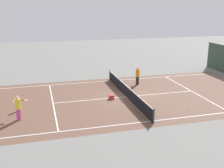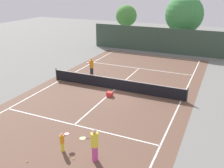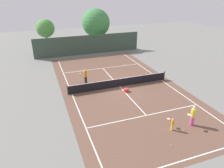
{
  "view_description": "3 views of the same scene",
  "coord_description": "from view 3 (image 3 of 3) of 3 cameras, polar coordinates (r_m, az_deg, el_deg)",
  "views": [
    {
      "loc": [
        22.02,
        -7.31,
        7.88
      ],
      "look_at": [
        -1.04,
        -1.06,
        0.97
      ],
      "focal_mm": 44.41,
      "sensor_mm": 36.0,
      "label": 1
    },
    {
      "loc": [
        7.91,
        -18.23,
        8.22
      ],
      "look_at": [
        0.05,
        -0.7,
        0.75
      ],
      "focal_mm": 40.94,
      "sensor_mm": 36.0,
      "label": 2
    },
    {
      "loc": [
        -8.27,
        -20.18,
        10.33
      ],
      "look_at": [
        -1.42,
        -1.35,
        1.13
      ],
      "focal_mm": 33.64,
      "sensor_mm": 36.0,
      "label": 3
    }
  ],
  "objects": [
    {
      "name": "ground_plane",
      "position": [
        24.13,
        2.08,
        -0.69
      ],
      "size": [
        80.0,
        80.0,
        0.0
      ],
      "primitive_type": "plane",
      "color": "slate"
    },
    {
      "name": "court_surface",
      "position": [
        24.13,
        2.08,
        -0.69
      ],
      "size": [
        13.0,
        25.0,
        0.01
      ],
      "color": "brown",
      "rests_on": "ground_plane"
    },
    {
      "name": "tennis_net",
      "position": [
        23.92,
        2.1,
        0.41
      ],
      "size": [
        11.9,
        0.1,
        1.1
      ],
      "color": "#333833",
      "rests_on": "ground_plane"
    },
    {
      "name": "perimeter_fence",
      "position": [
        36.23,
        -6.3,
        10.58
      ],
      "size": [
        18.0,
        0.12,
        3.2
      ],
      "color": "#384C3D",
      "rests_on": "ground_plane"
    },
    {
      "name": "tree_0",
      "position": [
        39.69,
        -4.38,
        16.24
      ],
      "size": [
        5.04,
        5.04,
        7.08
      ],
      "color": "brown",
      "rests_on": "ground_plane"
    },
    {
      "name": "tree_1",
      "position": [
        39.89,
        -17.67,
        14.2
      ],
      "size": [
        3.2,
        3.2,
        5.46
      ],
      "color": "brown",
      "rests_on": "ground_plane"
    },
    {
      "name": "player_0",
      "position": [
        24.8,
        -7.22,
        2.17
      ],
      "size": [
        0.96,
        0.59,
        1.79
      ],
      "color": "#232328",
      "rests_on": "ground_plane"
    },
    {
      "name": "player_1",
      "position": [
        18.37,
        21.14,
        -8.01
      ],
      "size": [
        0.96,
        0.56,
        1.79
      ],
      "color": "#D14799",
      "rests_on": "ground_plane"
    },
    {
      "name": "player_2",
      "position": [
        17.49,
        16.03,
        -10.35
      ],
      "size": [
        0.36,
        0.81,
        1.09
      ],
      "color": "yellow",
      "rests_on": "ground_plane"
    },
    {
      "name": "ball_crate",
      "position": [
        22.92,
        3.85,
        -1.67
      ],
      "size": [
        0.46,
        0.38,
        0.43
      ],
      "color": "red",
      "rests_on": "ground_plane"
    },
    {
      "name": "tennis_ball_0",
      "position": [
        16.3,
        15.75,
        -15.63
      ],
      "size": [
        0.07,
        0.07,
        0.07
      ],
      "primitive_type": "sphere",
      "color": "#CCE533",
      "rests_on": "ground_plane"
    },
    {
      "name": "tennis_ball_1",
      "position": [
        33.76,
        4.46,
        6.84
      ],
      "size": [
        0.07,
        0.07,
        0.07
      ],
      "primitive_type": "sphere",
      "color": "#CCE533",
      "rests_on": "ground_plane"
    },
    {
      "name": "tennis_ball_2",
      "position": [
        28.84,
        7.11,
        3.55
      ],
      "size": [
        0.07,
        0.07,
        0.07
      ],
      "primitive_type": "sphere",
      "color": "#CCE533",
      "rests_on": "ground_plane"
    },
    {
      "name": "tennis_ball_3",
      "position": [
        26.45,
        5.27,
        1.65
      ],
      "size": [
        0.07,
        0.07,
        0.07
      ],
      "primitive_type": "sphere",
      "color": "#CCE533",
      "rests_on": "ground_plane"
    },
    {
      "name": "tennis_ball_4",
      "position": [
        18.02,
        18.98,
        -11.74
      ],
      "size": [
        0.07,
        0.07,
        0.07
      ],
      "primitive_type": "sphere",
      "color": "#CCE533",
      "rests_on": "ground_plane"
    },
    {
      "name": "tennis_ball_5",
      "position": [
        26.74,
        5.52,
        1.9
      ],
      "size": [
        0.07,
        0.07,
        0.07
      ],
      "primitive_type": "sphere",
      "color": "#CCE533",
      "rests_on": "ground_plane"
    },
    {
      "name": "tennis_ball_6",
      "position": [
        24.88,
        5.36,
        0.11
      ],
      "size": [
        0.07,
        0.07,
        0.07
      ],
      "primitive_type": "sphere",
      "color": "#CCE533",
      "rests_on": "ground_plane"
    },
    {
      "name": "tennis_ball_7",
      "position": [
        24.74,
        12.37,
        -0.54
      ],
      "size": [
        0.07,
        0.07,
        0.07
      ],
      "primitive_type": "sphere",
      "color": "#CCE533",
      "rests_on": "ground_plane"
    },
    {
      "name": "tennis_ball_8",
      "position": [
        20.66,
        -8.09,
        -5.5
      ],
      "size": [
        0.07,
        0.07,
        0.07
      ],
      "primitive_type": "sphere",
      "color": "#CCE533",
      "rests_on": "ground_plane"
    },
    {
      "name": "tennis_ball_9",
      "position": [
        27.01,
        -0.82,
        2.25
      ],
      "size": [
        0.07,
        0.07,
        0.07
      ],
      "primitive_type": "sphere",
      "color": "#CCE533",
      "rests_on": "ground_plane"
    },
    {
      "name": "tennis_ball_10",
      "position": [
        22.54,
        -9.39,
        -2.87
      ],
      "size": [
        0.07,
        0.07,
        0.07
      ],
      "primitive_type": "sphere",
      "color": "#CCE533",
      "rests_on": "ground_plane"
    },
    {
      "name": "tennis_ball_11",
      "position": [
        14.89,
        0.64,
        -19.11
      ],
      "size": [
        0.07,
        0.07,
        0.07
      ],
      "primitive_type": "sphere",
      "color": "#CCE533",
      "rests_on": "ground_plane"
    },
    {
      "name": "tennis_ball_12",
      "position": [
        31.08,
        3.3,
        5.28
      ],
      "size": [
        0.07,
        0.07,
        0.07
      ],
      "primitive_type": "sphere",
      "color": "#CCE533",
      "rests_on": "ground_plane"
    },
    {
      "name": "tennis_ball_13",
      "position": [
        33.82,
        -1.3,
        6.94
      ],
      "size": [
        0.07,
        0.07,
        0.07
      ],
      "primitive_type": "sphere",
      "color": "#CCE533",
      "rests_on": "ground_plane"
    }
  ]
}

